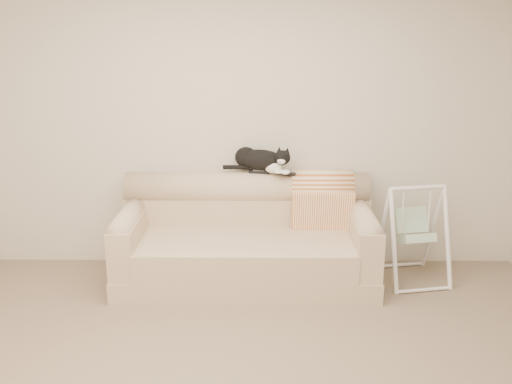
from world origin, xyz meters
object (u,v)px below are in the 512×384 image
remote_a (259,172)px  tuxedo_cat (261,160)px  remote_b (286,173)px  baby_swing (414,233)px  sofa (246,241)px

remote_a → tuxedo_cat: 0.11m
remote_b → tuxedo_cat: (-0.22, 0.07, 0.11)m
baby_swing → remote_b: bearing=169.4°
baby_swing → sofa: bearing=179.7°
sofa → tuxedo_cat: 0.72m
remote_b → baby_swing: bearing=-10.6°
baby_swing → tuxedo_cat: bearing=168.4°
remote_a → remote_b: remote_a is taller
remote_b → remote_a: bearing=168.1°
sofa → baby_swing: bearing=-0.3°
sofa → remote_a: 0.62m
sofa → remote_a: remote_a is taller
tuxedo_cat → baby_swing: tuxedo_cat is taller
sofa → tuxedo_cat: (0.13, 0.26, 0.66)m
remote_b → tuxedo_cat: bearing=163.1°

